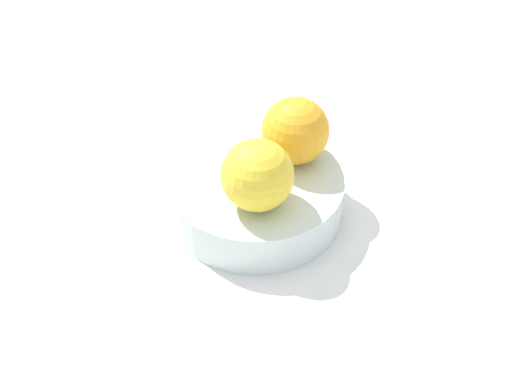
# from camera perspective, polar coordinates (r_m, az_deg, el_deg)

# --- Properties ---
(ground_plane) EXTENTS (1.10, 1.10, 0.02)m
(ground_plane) POSITION_cam_1_polar(r_m,az_deg,el_deg) (0.67, 0.00, -2.32)
(ground_plane) COLOR white
(fruit_bowl) EXTENTS (0.17, 0.17, 0.04)m
(fruit_bowl) POSITION_cam_1_polar(r_m,az_deg,el_deg) (0.65, 0.00, -0.37)
(fruit_bowl) COLOR silver
(fruit_bowl) RESTS_ON ground_plane
(orange_in_bowl_0) EXTENTS (0.07, 0.07, 0.07)m
(orange_in_bowl_0) POSITION_cam_1_polar(r_m,az_deg,el_deg) (0.59, 0.12, 1.46)
(orange_in_bowl_0) COLOR yellow
(orange_in_bowl_0) RESTS_ON fruit_bowl
(orange_in_bowl_1) EXTENTS (0.07, 0.07, 0.07)m
(orange_in_bowl_1) POSITION_cam_1_polar(r_m,az_deg,el_deg) (0.64, 3.42, 5.28)
(orange_in_bowl_1) COLOR #F9A823
(orange_in_bowl_1) RESTS_ON fruit_bowl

